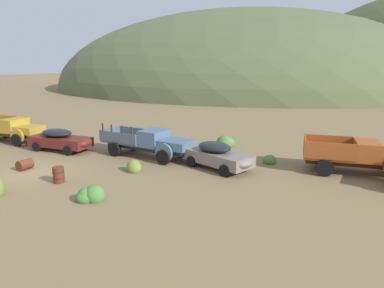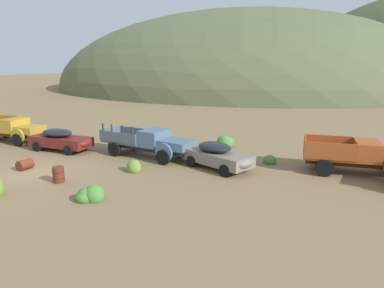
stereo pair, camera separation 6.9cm
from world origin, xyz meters
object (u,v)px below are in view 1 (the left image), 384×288
object	(u,v)px
oil_drum_spare	(25,165)
truck_oxide_orange	(364,156)
car_oxblood	(62,140)
truck_mustard	(14,129)
truck_chalk_blue	(153,143)
car_primer_gray	(219,156)
oil_drum_foreground	(59,175)

from	to	relation	value
oil_drum_spare	truck_oxide_orange	bearing A→B (deg)	26.02
truck_oxide_orange	oil_drum_spare	bearing A→B (deg)	-165.42
truck_oxide_orange	car_oxblood	bearing A→B (deg)	-178.78
truck_mustard	truck_chalk_blue	distance (m)	12.49
car_primer_gray	oil_drum_foreground	distance (m)	9.01
car_oxblood	car_primer_gray	bearing A→B (deg)	1.02
truck_chalk_blue	oil_drum_foreground	size ratio (longest dim) A/B	7.80
truck_chalk_blue	car_primer_gray	world-z (taller)	truck_chalk_blue
truck_oxide_orange	oil_drum_foreground	size ratio (longest dim) A/B	7.09
car_oxblood	oil_drum_spare	xyz separation A→B (m)	(1.63, -4.28, -0.52)
car_oxblood	oil_drum_spare	world-z (taller)	car_oxblood
car_primer_gray	oil_drum_spare	distance (m)	11.54
truck_oxide_orange	oil_drum_foreground	distance (m)	16.84
truck_mustard	car_oxblood	world-z (taller)	truck_mustard
truck_mustard	car_oxblood	distance (m)	5.65
car_primer_gray	truck_oxide_orange	world-z (taller)	truck_oxide_orange
truck_chalk_blue	oil_drum_foreground	distance (m)	6.70
truck_oxide_orange	oil_drum_foreground	world-z (taller)	truck_oxide_orange
truck_mustard	oil_drum_foreground	distance (m)	12.06
truck_oxide_orange	oil_drum_foreground	xyz separation A→B (m)	(-14.04, -9.28, -0.59)
car_primer_gray	oil_drum_spare	size ratio (longest dim) A/B	5.44
truck_mustard	truck_chalk_blue	bearing A→B (deg)	-1.17
car_oxblood	oil_drum_foreground	world-z (taller)	car_oxblood
car_oxblood	car_primer_gray	size ratio (longest dim) A/B	1.03
oil_drum_foreground	car_oxblood	bearing A→B (deg)	136.60
truck_mustard	car_oxblood	xyz separation A→B (m)	(5.64, -0.25, -0.20)
truck_mustard	oil_drum_foreground	world-z (taller)	truck_mustard
oil_drum_spare	oil_drum_foreground	world-z (taller)	oil_drum_foreground
truck_chalk_blue	truck_oxide_orange	xyz separation A→B (m)	(12.49, 2.79, 0.01)
car_oxblood	truck_chalk_blue	distance (m)	6.96
car_oxblood	truck_oxide_orange	distance (m)	19.75
truck_chalk_blue	truck_oxide_orange	world-z (taller)	truck_chalk_blue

